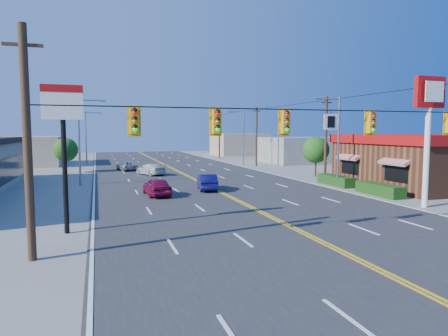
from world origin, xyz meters
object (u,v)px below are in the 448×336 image
object	(u,v)px
car_blue	(207,183)
car_silver	(126,166)
signal_span	(306,134)
car_magenta	(157,187)
pizza_hut_sign	(63,127)
car_white	(151,170)
kfc	(435,160)
kfc_pylon	(429,115)

from	to	relation	value
car_blue	car_silver	world-z (taller)	car_blue
signal_span	car_magenta	distance (m)	15.34
signal_span	pizza_hut_sign	bearing A→B (deg)	159.81
pizza_hut_sign	car_silver	size ratio (longest dim) A/B	1.66
pizza_hut_sign	car_magenta	world-z (taller)	pizza_hut_sign
car_white	kfc	bearing A→B (deg)	122.48
kfc	car_white	size ratio (longest dim) A/B	3.67
car_white	pizza_hut_sign	bearing A→B (deg)	51.07
kfc	car_blue	world-z (taller)	kfc
kfc_pylon	car_blue	bearing A→B (deg)	135.46
car_blue	car_silver	bearing A→B (deg)	-65.62
car_white	car_silver	world-z (taller)	car_white
kfc_pylon	car_magenta	world-z (taller)	kfc_pylon
pizza_hut_sign	car_magenta	distance (m)	12.31
kfc	car_silver	bearing A→B (deg)	138.68
kfc	car_magenta	xyz separation A→B (m)	(-25.06, 1.87, -1.68)
kfc	pizza_hut_sign	xyz separation A→B (m)	(-30.90, -8.00, 2.80)
signal_span	car_silver	size ratio (longest dim) A/B	5.90
signal_span	kfc	world-z (taller)	signal_span
kfc_pylon	pizza_hut_sign	bearing A→B (deg)	180.00
signal_span	car_blue	bearing A→B (deg)	92.14
kfc_pylon	car_blue	distance (m)	17.27
car_silver	signal_span	bearing A→B (deg)	89.32
kfc	pizza_hut_sign	bearing A→B (deg)	-165.48
kfc	kfc_pylon	world-z (taller)	kfc_pylon
kfc	car_magenta	bearing A→B (deg)	175.74
car_magenta	car_silver	world-z (taller)	car_magenta
car_blue	car_magenta	bearing A→B (deg)	29.33
car_blue	kfc_pylon	bearing A→B (deg)	144.50
kfc	car_magenta	world-z (taller)	kfc
signal_span	car_magenta	world-z (taller)	signal_span
kfc	car_magenta	size ratio (longest dim) A/B	3.99
kfc	kfc_pylon	bearing A→B (deg)	-138.05
kfc	car_blue	size ratio (longest dim) A/B	4.01
car_magenta	kfc	bearing A→B (deg)	171.76
car_magenta	car_white	world-z (taller)	car_magenta
car_blue	car_white	size ratio (longest dim) A/B	0.92
kfc	pizza_hut_sign	size ratio (longest dim) A/B	2.38
signal_span	kfc	xyz separation A→B (m)	(20.02, 12.00, -2.51)
signal_span	kfc	bearing A→B (deg)	30.94
car_blue	kfc	bearing A→B (deg)	179.36
signal_span	pizza_hut_sign	xyz separation A→B (m)	(-10.88, 4.00, 0.30)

